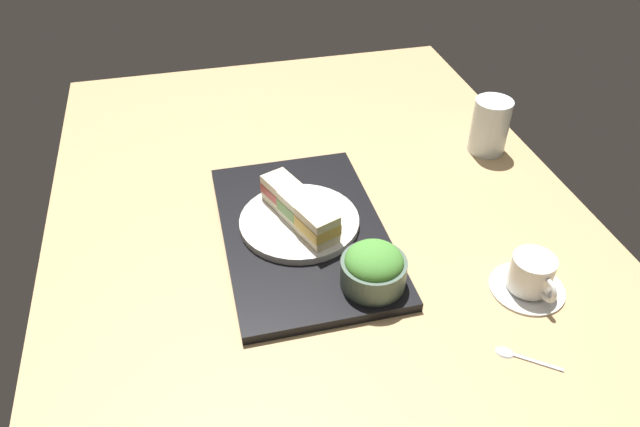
{
  "coord_description": "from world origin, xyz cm",
  "views": [
    {
      "loc": [
        84.43,
        -21.03,
        70.43
      ],
      "look_at": [
        4.63,
        -1.46,
        5.0
      ],
      "focal_mm": 33.66,
      "sensor_mm": 36.0,
      "label": 1
    }
  ],
  "objects_px": {
    "sandwich_middle": "(299,208)",
    "coffee_cup": "(531,277)",
    "salad_bowl": "(374,267)",
    "drinking_glass": "(490,126)",
    "sandwich_near": "(282,191)",
    "sandwich_far": "(318,225)",
    "sandwich_plate": "(299,222)",
    "teaspoon": "(514,354)"
  },
  "relations": [
    {
      "from": "sandwich_plate",
      "to": "teaspoon",
      "type": "xyz_separation_m",
      "value": [
        0.35,
        0.24,
        -0.02
      ]
    },
    {
      "from": "teaspoon",
      "to": "drinking_glass",
      "type": "bearing_deg",
      "value": 158.22
    },
    {
      "from": "sandwich_near",
      "to": "drinking_glass",
      "type": "distance_m",
      "value": 0.49
    },
    {
      "from": "sandwich_plate",
      "to": "salad_bowl",
      "type": "xyz_separation_m",
      "value": [
        0.17,
        0.08,
        0.03
      ]
    },
    {
      "from": "sandwich_middle",
      "to": "coffee_cup",
      "type": "distance_m",
      "value": 0.4
    },
    {
      "from": "salad_bowl",
      "to": "drinking_glass",
      "type": "height_order",
      "value": "drinking_glass"
    },
    {
      "from": "sandwich_near",
      "to": "drinking_glass",
      "type": "bearing_deg",
      "value": 104.15
    },
    {
      "from": "sandwich_middle",
      "to": "drinking_glass",
      "type": "distance_m",
      "value": 0.48
    },
    {
      "from": "salad_bowl",
      "to": "coffee_cup",
      "type": "relative_size",
      "value": 0.87
    },
    {
      "from": "sandwich_near",
      "to": "coffee_cup",
      "type": "xyz_separation_m",
      "value": [
        0.29,
        0.35,
        -0.03
      ]
    },
    {
      "from": "sandwich_plate",
      "to": "salad_bowl",
      "type": "bearing_deg",
      "value": 25.81
    },
    {
      "from": "sandwich_middle",
      "to": "drinking_glass",
      "type": "bearing_deg",
      "value": 111.17
    },
    {
      "from": "sandwich_middle",
      "to": "sandwich_far",
      "type": "relative_size",
      "value": 0.99
    },
    {
      "from": "sandwich_plate",
      "to": "drinking_glass",
      "type": "relative_size",
      "value": 1.81
    },
    {
      "from": "sandwich_middle",
      "to": "drinking_glass",
      "type": "height_order",
      "value": "drinking_glass"
    },
    {
      "from": "coffee_cup",
      "to": "drinking_glass",
      "type": "xyz_separation_m",
      "value": [
        -0.4,
        0.12,
        0.03
      ]
    },
    {
      "from": "sandwich_far",
      "to": "drinking_glass",
      "type": "distance_m",
      "value": 0.49
    },
    {
      "from": "sandwich_middle",
      "to": "teaspoon",
      "type": "height_order",
      "value": "sandwich_middle"
    },
    {
      "from": "sandwich_near",
      "to": "sandwich_middle",
      "type": "xyz_separation_m",
      "value": [
        0.06,
        0.02,
        0.0
      ]
    },
    {
      "from": "sandwich_near",
      "to": "coffee_cup",
      "type": "distance_m",
      "value": 0.45
    },
    {
      "from": "sandwich_near",
      "to": "drinking_glass",
      "type": "height_order",
      "value": "drinking_glass"
    },
    {
      "from": "sandwich_near",
      "to": "sandwich_middle",
      "type": "relative_size",
      "value": 1.01
    },
    {
      "from": "sandwich_plate",
      "to": "sandwich_far",
      "type": "xyz_separation_m",
      "value": [
        0.06,
        0.02,
        0.03
      ]
    },
    {
      "from": "sandwich_near",
      "to": "salad_bowl",
      "type": "relative_size",
      "value": 0.78
    },
    {
      "from": "sandwich_plate",
      "to": "sandwich_near",
      "type": "distance_m",
      "value": 0.07
    },
    {
      "from": "sandwich_far",
      "to": "salad_bowl",
      "type": "height_order",
      "value": "salad_bowl"
    },
    {
      "from": "sandwich_far",
      "to": "sandwich_plate",
      "type": "bearing_deg",
      "value": -160.27
    },
    {
      "from": "salad_bowl",
      "to": "sandwich_plate",
      "type": "bearing_deg",
      "value": -154.19
    },
    {
      "from": "coffee_cup",
      "to": "teaspoon",
      "type": "bearing_deg",
      "value": -36.3
    },
    {
      "from": "sandwich_plate",
      "to": "sandwich_middle",
      "type": "bearing_deg",
      "value": 63.43
    },
    {
      "from": "salad_bowl",
      "to": "teaspoon",
      "type": "height_order",
      "value": "salad_bowl"
    },
    {
      "from": "sandwich_far",
      "to": "drinking_glass",
      "type": "bearing_deg",
      "value": 118.15
    },
    {
      "from": "sandwich_middle",
      "to": "teaspoon",
      "type": "bearing_deg",
      "value": 35.2
    },
    {
      "from": "sandwich_far",
      "to": "drinking_glass",
      "type": "relative_size",
      "value": 0.69
    },
    {
      "from": "sandwich_plate",
      "to": "sandwich_near",
      "type": "height_order",
      "value": "sandwich_near"
    },
    {
      "from": "drinking_glass",
      "to": "teaspoon",
      "type": "height_order",
      "value": "drinking_glass"
    },
    {
      "from": "sandwich_far",
      "to": "sandwich_near",
      "type": "bearing_deg",
      "value": -160.27
    },
    {
      "from": "sandwich_near",
      "to": "coffee_cup",
      "type": "relative_size",
      "value": 0.67
    },
    {
      "from": "salad_bowl",
      "to": "drinking_glass",
      "type": "bearing_deg",
      "value": 133.22
    },
    {
      "from": "sandwich_plate",
      "to": "teaspoon",
      "type": "height_order",
      "value": "sandwich_plate"
    },
    {
      "from": "salad_bowl",
      "to": "sandwich_middle",
      "type": "bearing_deg",
      "value": -154.19
    },
    {
      "from": "coffee_cup",
      "to": "sandwich_far",
      "type": "bearing_deg",
      "value": -119.35
    }
  ]
}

